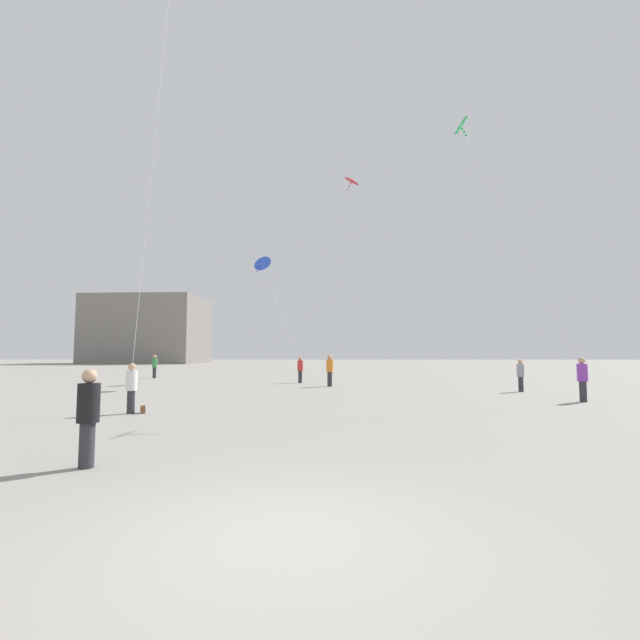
# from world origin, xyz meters

# --- Properties ---
(ground_plane) EXTENTS (300.00, 300.00, 0.00)m
(ground_plane) POSITION_xyz_m (0.00, 0.00, 0.00)
(ground_plane) COLOR gray
(person_in_white) EXTENTS (0.35, 0.35, 1.60)m
(person_in_white) POSITION_xyz_m (-5.78, 9.43, 0.88)
(person_in_white) COLOR #2D2D33
(person_in_white) RESTS_ON ground_plane
(person_in_orange) EXTENTS (0.41, 0.41, 1.86)m
(person_in_orange) POSITION_xyz_m (0.61, 21.41, 1.02)
(person_in_orange) COLOR #2D2D33
(person_in_orange) RESTS_ON ground_plane
(person_in_purple) EXTENTS (0.39, 0.39, 1.77)m
(person_in_purple) POSITION_xyz_m (10.63, 13.18, 0.97)
(person_in_purple) COLOR #2D2D33
(person_in_purple) RESTS_ON ground_plane
(person_in_black) EXTENTS (0.36, 0.36, 1.64)m
(person_in_black) POSITION_xyz_m (-3.52, 2.74, 0.90)
(person_in_black) COLOR #2D2D33
(person_in_black) RESTS_ON ground_plane
(person_in_red) EXTENTS (0.38, 0.38, 1.73)m
(person_in_red) POSITION_xyz_m (-1.33, 24.59, 0.95)
(person_in_red) COLOR #2D2D33
(person_in_red) RESTS_ON ground_plane
(person_in_green) EXTENTS (0.40, 0.40, 1.83)m
(person_in_green) POSITION_xyz_m (-13.24, 30.21, 1.00)
(person_in_green) COLOR #2D2D33
(person_in_green) RESTS_ON ground_plane
(person_in_grey) EXTENTS (0.35, 0.35, 1.63)m
(person_in_grey) POSITION_xyz_m (10.23, 17.92, 0.89)
(person_in_grey) COLOR #2D2D33
(person_in_grey) RESTS_ON ground_plane
(kite_cobalt_diamond) EXTENTS (3.88, 3.62, 7.80)m
(kite_cobalt_diamond) POSITION_xyz_m (-4.32, 27.31, 8.56)
(kite_cobalt_diamond) COLOR blue
(kite_crimson_diamond) EXTENTS (4.40, 3.42, 13.84)m
(kite_crimson_diamond) POSITION_xyz_m (2.29, 27.21, 14.65)
(kite_crimson_diamond) COLOR red
(kite_emerald_delta) EXTENTS (4.73, 1.12, 10.70)m
(kite_emerald_delta) POSITION_xyz_m (6.32, 13.65, 11.38)
(kite_emerald_delta) COLOR green
(building_left_hall) EXTENTS (22.49, 17.12, 13.74)m
(building_left_hall) POSITION_xyz_m (-37.00, 87.00, 6.87)
(building_left_hall) COLOR gray
(building_left_hall) RESTS_ON ground_plane
(handbag_beside_flyer) EXTENTS (0.26, 0.35, 0.24)m
(handbag_beside_flyer) POSITION_xyz_m (-5.43, 9.53, 0.12)
(handbag_beside_flyer) COLOR brown
(handbag_beside_flyer) RESTS_ON ground_plane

